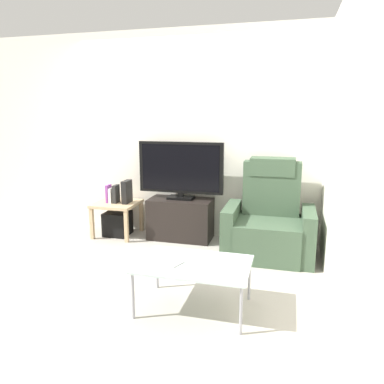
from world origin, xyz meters
TOP-DOWN VIEW (x-y plane):
  - ground_plane at (0.00, 0.00)m, footprint 6.40×6.40m
  - wall_back at (0.00, 1.13)m, footprint 6.40×0.06m
  - wall_side at (1.88, 0.00)m, footprint 0.06×4.48m
  - tv_stand at (0.15, 0.87)m, footprint 0.80×0.40m
  - television at (0.15, 0.89)m, footprint 1.08×0.20m
  - recliner_armchair at (1.27, 0.61)m, footprint 0.98×0.78m
  - side_table at (-0.70, 0.79)m, footprint 0.54×0.54m
  - subwoofer_box at (-0.70, 0.79)m, footprint 0.31×0.31m
  - book_leftmost at (-0.80, 0.77)m, footprint 0.03×0.12m
  - book_middle at (-0.75, 0.77)m, footprint 0.03×0.13m
  - book_rightmost at (-0.69, 0.77)m, footprint 0.05×0.13m
  - game_console at (-0.55, 0.80)m, footprint 0.07×0.20m
  - coffee_table at (0.76, -0.77)m, footprint 0.90×0.60m
  - cell_phone at (0.62, -0.84)m, footprint 0.12×0.17m

SIDE VIEW (x-z plane):
  - ground_plane at x=0.00m, z-range 0.00..0.00m
  - subwoofer_box at x=-0.70m, z-range 0.00..0.31m
  - tv_stand at x=0.15m, z-range 0.00..0.52m
  - coffee_table at x=0.76m, z-range 0.17..0.57m
  - side_table at x=-0.70m, z-range 0.15..0.59m
  - recliner_armchair at x=1.27m, z-range -0.17..0.91m
  - cell_phone at x=0.62m, z-range 0.40..0.41m
  - book_middle at x=-0.75m, z-range 0.44..0.63m
  - book_leftmost at x=-0.80m, z-range 0.44..0.67m
  - book_rightmost at x=-0.69m, z-range 0.44..0.67m
  - game_console at x=-0.55m, z-range 0.44..0.74m
  - television at x=0.15m, z-range 0.54..1.26m
  - wall_back at x=0.00m, z-range 0.00..2.60m
  - wall_side at x=1.88m, z-range 0.00..2.60m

